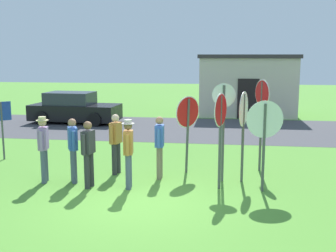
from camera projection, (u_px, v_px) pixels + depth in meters
ground_plane at (139, 202)px, 9.41m from camera, size 80.00×80.00×0.00m
street_asphalt at (183, 129)px, 18.90m from camera, size 60.00×6.40×0.01m
building_background at (247, 85)px, 23.28m from camera, size 5.32×3.71×3.34m
parked_car_on_street at (74, 109)px, 20.49m from camera, size 4.39×2.20×1.51m
stop_sign_low_front at (264, 129)px, 9.94m from camera, size 0.89×0.20×2.24m
stop_sign_far_back at (262, 109)px, 11.74m from camera, size 0.34×0.71×2.63m
stop_sign_rear_left at (220, 123)px, 10.12m from camera, size 0.29×0.79×2.40m
stop_sign_nearest at (243, 120)px, 10.69m from camera, size 0.27×0.88×2.39m
stop_sign_leaning_left at (223, 118)px, 10.73m from camera, size 0.60×0.12×2.59m
stop_sign_center_cluster at (188, 120)px, 11.55m from camera, size 0.61×0.72×2.19m
person_in_teal at (128, 150)px, 10.28m from camera, size 0.31×0.57×1.74m
person_in_blue at (88, 151)px, 10.34m from camera, size 0.27×0.56×1.69m
person_in_dark_shirt at (73, 147)px, 10.77m from camera, size 0.36×0.52×1.69m
person_holding_notes at (160, 144)px, 11.13m from camera, size 0.24×0.57×1.69m
person_on_left at (116, 141)px, 11.55m from camera, size 0.30×0.56×1.69m
person_with_sunhat at (43, 145)px, 10.78m from camera, size 0.32×0.56×1.74m
info_panel_leftmost at (2, 120)px, 13.12m from camera, size 0.46×0.42×1.85m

